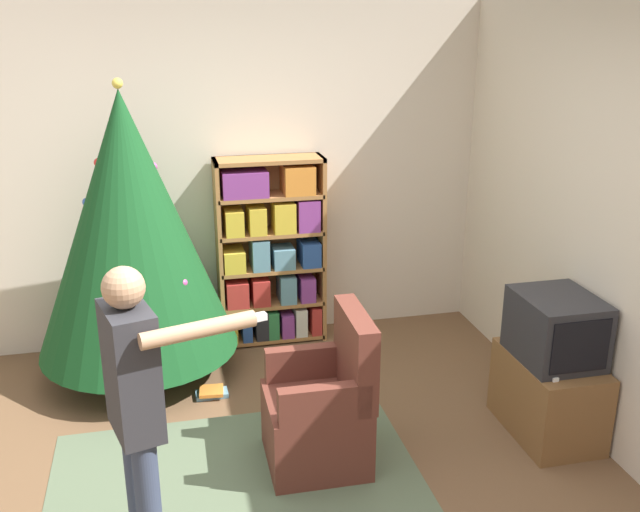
{
  "coord_description": "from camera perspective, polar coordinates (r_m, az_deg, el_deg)",
  "views": [
    {
      "loc": [
        -0.45,
        -3.07,
        2.49
      ],
      "look_at": [
        0.49,
        1.01,
        1.05
      ],
      "focal_mm": 40.0,
      "sensor_mm": 36.0,
      "label": 1
    }
  ],
  "objects": [
    {
      "name": "area_rug",
      "position": [
        4.01,
        -6.23,
        -19.51
      ],
      "size": [
        2.06,
        1.88,
        0.01
      ],
      "color": "#56664C",
      "rests_on": "ground_plane"
    },
    {
      "name": "book_pile_near_tree",
      "position": [
        5.0,
        -8.66,
        -10.76
      ],
      "size": [
        0.22,
        0.17,
        0.06
      ],
      "color": "#5B899E",
      "rests_on": "ground_plane"
    },
    {
      "name": "standing_person",
      "position": [
        3.21,
        -14.43,
        -11.4
      ],
      "size": [
        0.7,
        0.45,
        1.53
      ],
      "rotation": [
        0.0,
        0.0,
        -1.3
      ],
      "color": "#38425B",
      "rests_on": "ground_plane"
    },
    {
      "name": "bookshelf",
      "position": [
        5.51,
        -3.96,
        0.23
      ],
      "size": [
        0.82,
        0.28,
        1.47
      ],
      "color": "#A8703D",
      "rests_on": "ground_plane"
    },
    {
      "name": "tv_stand",
      "position": [
        4.68,
        17.78,
        -10.56
      ],
      "size": [
        0.45,
        0.7,
        0.51
      ],
      "color": "brown",
      "rests_on": "ground_plane"
    },
    {
      "name": "television",
      "position": [
        4.48,
        18.38,
        -5.49
      ],
      "size": [
        0.44,
        0.52,
        0.4
      ],
      "color": "#28282D",
      "rests_on": "tv_stand"
    },
    {
      "name": "armchair",
      "position": [
        4.17,
        0.23,
        -12.32
      ],
      "size": [
        0.58,
        0.57,
        0.92
      ],
      "rotation": [
        0.0,
        0.0,
        -1.59
      ],
      "color": "brown",
      "rests_on": "ground_plane"
    },
    {
      "name": "game_remote",
      "position": [
        4.34,
        17.98,
        -9.06
      ],
      "size": [
        0.04,
        0.12,
        0.02
      ],
      "color": "white",
      "rests_on": "tv_stand"
    },
    {
      "name": "wall_back",
      "position": [
        5.52,
        -8.0,
        6.34
      ],
      "size": [
        8.0,
        0.1,
        2.6
      ],
      "color": "beige",
      "rests_on": "ground_plane"
    },
    {
      "name": "christmas_tree",
      "position": [
        4.98,
        -14.94,
        2.38
      ],
      "size": [
        1.38,
        1.38,
        2.1
      ],
      "color": "#4C3323",
      "rests_on": "ground_plane"
    }
  ]
}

